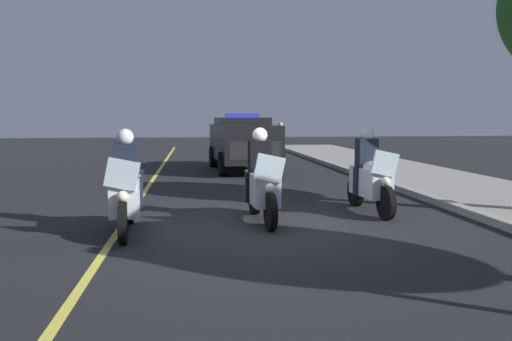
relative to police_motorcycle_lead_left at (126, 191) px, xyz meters
The scene contains 8 objects.
ground_plane 2.40m from the police_motorcycle_lead_left, 92.81° to the left, with size 80.00×80.00×0.00m, color black.
curb_strip 6.46m from the police_motorcycle_lead_left, 91.00° to the left, with size 48.00×0.24×0.15m, color #9E9B93.
lane_stripe_center 0.72m from the police_motorcycle_lead_left, 125.53° to the right, with size 48.00×0.12×0.01m, color #E0D14C.
police_motorcycle_lead_left is the anchor object (origin of this frame).
police_motorcycle_lead_right 2.42m from the police_motorcycle_lead_left, 104.53° to the left, with size 2.14×0.61×1.72m.
police_motorcycle_trailing 4.78m from the police_motorcycle_lead_left, 104.92° to the left, with size 2.14×0.61×1.72m.
police_suv 9.89m from the police_motorcycle_lead_left, 163.29° to the left, with size 5.01×2.33×2.05m.
cyclist_background 15.31m from the police_motorcycle_lead_left, 160.65° to the left, with size 1.76×0.33×1.69m.
Camera 1 is at (8.46, -1.15, 1.90)m, focal length 35.05 mm.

